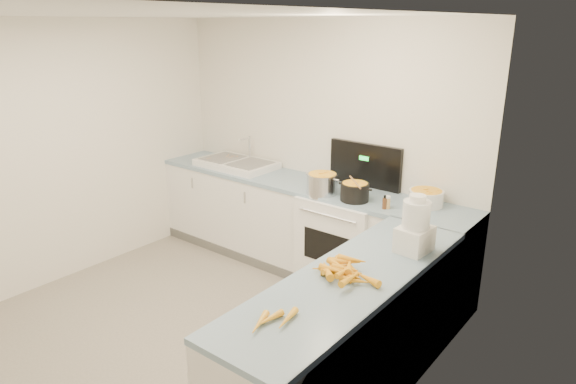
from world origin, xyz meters
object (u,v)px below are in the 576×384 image
Objects in this scene: sink at (237,164)px; steel_pot at (322,185)px; black_pot at (355,193)px; stove at (346,239)px; extract_bottle at (385,204)px; food_processor at (415,227)px; spice_jar at (387,203)px; mixing_bowl at (426,198)px.

sink is 3.00× the size of steel_pot.
stove is at bearing 137.09° from black_pot.
food_processor reaches higher than extract_bottle.
sink is at bearing 172.02° from steel_pot.
sink is 9.21× the size of spice_jar.
sink is 2.10× the size of food_processor.
food_processor reaches higher than black_pot.
steel_pot is (1.27, -0.18, 0.05)m from sink.
steel_pot is 3.07× the size of spice_jar.
food_processor is at bearing -18.27° from sink.
steel_pot is at bearing -161.92° from mixing_bowl.
stove is 1.46m from food_processor.
steel_pot is at bearing 152.21° from food_processor.
stove is 14.22× the size of extract_bottle.
black_pot is 2.65× the size of extract_bottle.
extract_bottle is (1.92, -0.19, 0.01)m from sink.
spice_jar is (0.32, 0.00, -0.02)m from black_pot.
stove is 4.75× the size of steel_pot.
sink is 2.16m from mixing_bowl.
extract_bottle is at bearing -20.22° from stove.
spice_jar is (-0.23, -0.27, -0.02)m from mixing_bowl.
steel_pot is 0.97× the size of mixing_bowl.
steel_pot is 1.38m from food_processor.
black_pot is (1.61, -0.16, 0.03)m from sink.
sink reaches higher than black_pot.
spice_jar is 0.87m from food_processor.
sink is 8.99× the size of extract_bottle.
extract_bottle is at bearing -5.61° from sink.
stove is at bearing 41.31° from steel_pot.
sink reaches higher than steel_pot.
black_pot is (0.34, 0.02, -0.01)m from steel_pot.
food_processor is at bearing -36.85° from black_pot.
food_processor reaches higher than spice_jar.
mixing_bowl is at bearing 3.01° from sink.
spice_jar is 0.23× the size of food_processor.
food_processor reaches higher than sink.
black_pot reaches higher than mixing_bowl.
food_processor is at bearing -48.10° from extract_bottle.
extract_bottle is (0.47, -0.17, 0.51)m from stove.
sink is 1.62m from black_pot.
mixing_bowl is 0.38m from extract_bottle.
steel_pot reaches higher than black_pot.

